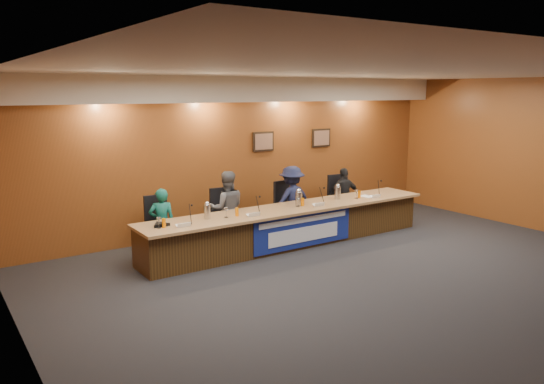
{
  "coord_description": "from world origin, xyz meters",
  "views": [
    {
      "loc": [
        -5.82,
        -5.58,
        2.92
      ],
      "look_at": [
        -0.36,
        2.51,
        1.06
      ],
      "focal_mm": 35.0,
      "sensor_mm": 36.0,
      "label": 1
    }
  ],
  "objects_px": {
    "office_chair_d": "(341,202)",
    "banner": "(304,230)",
    "panelist_c": "(292,200)",
    "panelist_d": "(344,196)",
    "carafe_right": "(338,193)",
    "panelist_a": "(162,223)",
    "office_chair_b": "(225,220)",
    "carafe_mid": "(299,199)",
    "office_chair_a": "(160,230)",
    "carafe_left": "(207,212)",
    "office_chair_c": "(289,210)",
    "panelist_b": "(227,209)",
    "speakerphone": "(160,225)",
    "dais_body": "(291,227)"
  },
  "relations": [
    {
      "from": "panelist_c",
      "to": "office_chair_d",
      "type": "xyz_separation_m",
      "value": [
        1.44,
        0.1,
        -0.23
      ]
    },
    {
      "from": "office_chair_a",
      "to": "carafe_right",
      "type": "distance_m",
      "value": 3.64
    },
    {
      "from": "panelist_d",
      "to": "carafe_mid",
      "type": "bearing_deg",
      "value": 38.05
    },
    {
      "from": "panelist_d",
      "to": "office_chair_b",
      "type": "distance_m",
      "value": 2.97
    },
    {
      "from": "banner",
      "to": "office_chair_c",
      "type": "distance_m",
      "value": 1.27
    },
    {
      "from": "panelist_c",
      "to": "carafe_right",
      "type": "xyz_separation_m",
      "value": [
        0.7,
        -0.61,
        0.17
      ]
    },
    {
      "from": "speakerphone",
      "to": "panelist_d",
      "type": "bearing_deg",
      "value": 8.07
    },
    {
      "from": "panelist_c",
      "to": "office_chair_b",
      "type": "xyz_separation_m",
      "value": [
        -1.53,
        0.1,
        -0.23
      ]
    },
    {
      "from": "dais_body",
      "to": "panelist_b",
      "type": "xyz_separation_m",
      "value": [
        -1.03,
        0.65,
        0.37
      ]
    },
    {
      "from": "panelist_a",
      "to": "carafe_right",
      "type": "height_order",
      "value": "panelist_a"
    },
    {
      "from": "panelist_c",
      "to": "office_chair_c",
      "type": "relative_size",
      "value": 2.95
    },
    {
      "from": "panelist_b",
      "to": "carafe_right",
      "type": "distance_m",
      "value": 2.32
    },
    {
      "from": "carafe_left",
      "to": "office_chair_d",
      "type": "bearing_deg",
      "value": 11.29
    },
    {
      "from": "panelist_a",
      "to": "office_chair_a",
      "type": "xyz_separation_m",
      "value": [
        0.0,
        0.1,
        -0.14
      ]
    },
    {
      "from": "speakerphone",
      "to": "office_chair_b",
      "type": "bearing_deg",
      "value": 24.99
    },
    {
      "from": "panelist_c",
      "to": "banner",
      "type": "bearing_deg",
      "value": 64.35
    },
    {
      "from": "office_chair_a",
      "to": "office_chair_d",
      "type": "distance_m",
      "value": 4.28
    },
    {
      "from": "panelist_d",
      "to": "speakerphone",
      "type": "xyz_separation_m",
      "value": [
        -4.57,
        -0.65,
        0.15
      ]
    },
    {
      "from": "banner",
      "to": "office_chair_c",
      "type": "xyz_separation_m",
      "value": [
        0.5,
        1.17,
        0.1
      ]
    },
    {
      "from": "office_chair_c",
      "to": "carafe_left",
      "type": "distance_m",
      "value": 2.42
    },
    {
      "from": "panelist_d",
      "to": "office_chair_a",
      "type": "bearing_deg",
      "value": 16.29
    },
    {
      "from": "office_chair_b",
      "to": "office_chair_c",
      "type": "height_order",
      "value": "same"
    },
    {
      "from": "dais_body",
      "to": "office_chair_b",
      "type": "height_order",
      "value": "dais_body"
    },
    {
      "from": "office_chair_d",
      "to": "carafe_mid",
      "type": "bearing_deg",
      "value": -151.29
    },
    {
      "from": "panelist_d",
      "to": "panelist_a",
      "type": "bearing_deg",
      "value": 17.63
    },
    {
      "from": "panelist_d",
      "to": "carafe_right",
      "type": "bearing_deg",
      "value": 57.55
    },
    {
      "from": "panelist_a",
      "to": "panelist_d",
      "type": "bearing_deg",
      "value": -161.97
    },
    {
      "from": "office_chair_c",
      "to": "panelist_a",
      "type": "bearing_deg",
      "value": 172.3
    },
    {
      "from": "office_chair_d",
      "to": "carafe_left",
      "type": "bearing_deg",
      "value": -163.24
    },
    {
      "from": "carafe_mid",
      "to": "panelist_b",
      "type": "bearing_deg",
      "value": 151.94
    },
    {
      "from": "panelist_c",
      "to": "carafe_mid",
      "type": "relative_size",
      "value": 5.39
    },
    {
      "from": "office_chair_d",
      "to": "banner",
      "type": "bearing_deg",
      "value": -143.43
    },
    {
      "from": "panelist_a",
      "to": "panelist_b",
      "type": "bearing_deg",
      "value": -161.97
    },
    {
      "from": "dais_body",
      "to": "panelist_b",
      "type": "distance_m",
      "value": 1.28
    },
    {
      "from": "banner",
      "to": "panelist_b",
      "type": "bearing_deg",
      "value": 134.05
    },
    {
      "from": "office_chair_a",
      "to": "speakerphone",
      "type": "bearing_deg",
      "value": -106.63
    },
    {
      "from": "office_chair_b",
      "to": "speakerphone",
      "type": "bearing_deg",
      "value": -146.95
    },
    {
      "from": "banner",
      "to": "office_chair_d",
      "type": "relative_size",
      "value": 4.58
    },
    {
      "from": "speakerphone",
      "to": "office_chair_a",
      "type": "bearing_deg",
      "value": 68.78
    },
    {
      "from": "office_chair_a",
      "to": "office_chair_b",
      "type": "xyz_separation_m",
      "value": [
        1.31,
        0.0,
        0.0
      ]
    },
    {
      "from": "panelist_b",
      "to": "office_chair_a",
      "type": "distance_m",
      "value": 1.34
    },
    {
      "from": "panelist_b",
      "to": "office_chair_c",
      "type": "bearing_deg",
      "value": -156.9
    },
    {
      "from": "carafe_left",
      "to": "office_chair_c",
      "type": "bearing_deg",
      "value": 18.03
    },
    {
      "from": "carafe_right",
      "to": "speakerphone",
      "type": "height_order",
      "value": "carafe_right"
    },
    {
      "from": "panelist_c",
      "to": "speakerphone",
      "type": "relative_size",
      "value": 4.42
    },
    {
      "from": "office_chair_a",
      "to": "panelist_a",
      "type": "bearing_deg",
      "value": -85.41
    },
    {
      "from": "panelist_d",
      "to": "office_chair_b",
      "type": "bearing_deg",
      "value": 15.7
    },
    {
      "from": "banner",
      "to": "panelist_c",
      "type": "bearing_deg",
      "value": 64.95
    },
    {
      "from": "office_chair_b",
      "to": "carafe_mid",
      "type": "relative_size",
      "value": 1.83
    },
    {
      "from": "office_chair_a",
      "to": "carafe_right",
      "type": "xyz_separation_m",
      "value": [
        3.55,
        -0.71,
        0.4
      ]
    }
  ]
}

